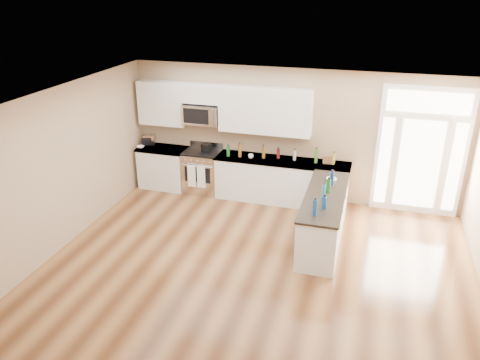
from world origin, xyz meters
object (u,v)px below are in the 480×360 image
object	(u,v)px
peninsula_cabinet	(323,220)
toaster_oven	(149,140)
kitchen_range	(203,171)
stockpot	(206,147)

from	to	relation	value
peninsula_cabinet	toaster_oven	size ratio (longest dim) A/B	8.69
peninsula_cabinet	kitchen_range	world-z (taller)	kitchen_range
toaster_oven	peninsula_cabinet	bearing A→B (deg)	-41.36
peninsula_cabinet	kitchen_range	bearing A→B (deg)	153.12
peninsula_cabinet	kitchen_range	size ratio (longest dim) A/B	2.15
kitchen_range	toaster_oven	xyz separation A→B (m)	(-1.33, 0.13, 0.57)
kitchen_range	peninsula_cabinet	bearing A→B (deg)	-26.88
kitchen_range	toaster_oven	bearing A→B (deg)	174.58
stockpot	peninsula_cabinet	bearing A→B (deg)	-28.57
peninsula_cabinet	toaster_oven	distance (m)	4.52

